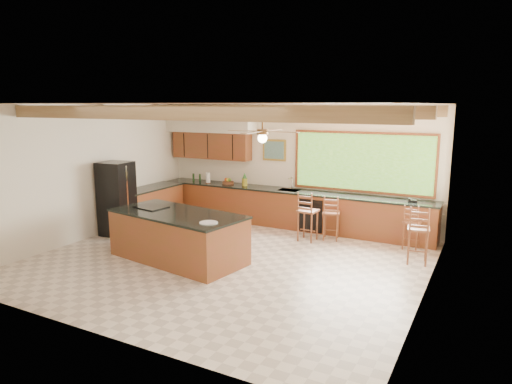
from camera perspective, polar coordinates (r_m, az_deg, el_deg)
The scene contains 9 objects.
ground at distance 8.96m, azimuth -3.58°, elevation -8.60°, with size 7.20×7.20×0.00m, color beige.
room_shell at distance 9.13m, azimuth -2.51°, elevation 6.02°, with size 7.27×6.54×3.02m.
counter_run at distance 11.32m, azimuth -0.50°, elevation -1.98°, with size 7.12×3.10×1.26m.
island at distance 9.03m, azimuth -9.73°, elevation -5.45°, with size 2.86×1.67×0.96m.
refrigerator at distance 10.99m, azimuth -17.00°, elevation -0.80°, with size 0.73×0.71×1.70m.
bar_stool_a at distance 10.08m, azimuth 6.39°, elevation -2.49°, with size 0.42×0.42×1.12m.
bar_stool_b at distance 10.25m, azimuth 9.31°, elevation -2.70°, with size 0.44×0.44×1.02m.
bar_stool_c at distance 9.11m, azimuth 19.60°, elevation -4.51°, with size 0.46×0.46×1.12m.
bar_stool_d at distance 9.99m, azimuth 18.89°, elevation -3.72°, with size 0.36×0.36×0.96m.
Camera 1 is at (4.43, -7.19, 2.99)m, focal length 32.00 mm.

